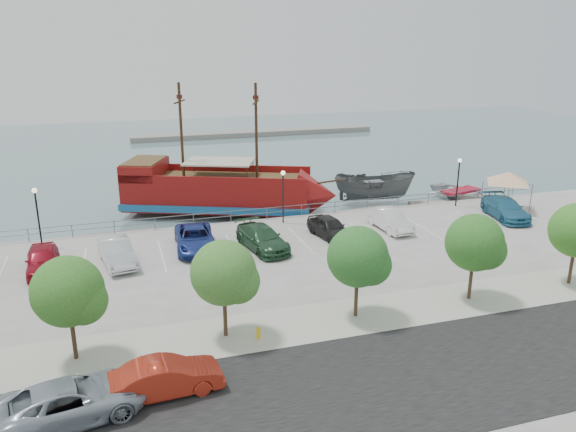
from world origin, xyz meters
name	(u,v)px	position (x,y,z in m)	size (l,w,h in m)	color
ground	(310,263)	(0.00, 0.00, -1.00)	(160.00, 160.00, 0.00)	slate
street	(432,374)	(0.00, -16.00, 0.01)	(100.00, 8.00, 0.04)	black
sidewalk	(372,313)	(0.00, -10.00, 0.01)	(100.00, 4.00, 0.05)	#AAA991
seawall_railing	(279,212)	(0.00, 7.80, 0.53)	(50.00, 0.06, 1.00)	slate
far_shore	(256,133)	(10.00, 55.00, -0.60)	(40.00, 3.00, 0.80)	gray
pirate_ship	(233,192)	(-2.62, 13.25, 1.03)	(19.44, 12.05, 12.13)	maroon
patrol_boat	(374,190)	(10.80, 12.21, 0.46)	(2.85, 7.57, 2.93)	#555758
speedboat	(460,195)	(19.28, 10.60, -0.34)	(4.58, 6.41, 1.33)	silver
dock_west	(112,238)	(-13.27, 9.20, -0.80)	(6.84, 1.95, 0.39)	slate
dock_mid	(357,214)	(7.77, 9.20, -0.80)	(6.95, 1.99, 0.40)	gray
dock_east	(449,205)	(17.12, 9.20, -0.79)	(7.28, 2.08, 0.42)	gray
canopy_tent	(509,172)	(19.49, 4.34, 3.31)	(5.36, 5.36, 3.81)	slate
street_van	(70,401)	(-14.95, -14.53, 0.80)	(2.65, 5.75, 1.60)	#8D98A3
street_sedan	(166,377)	(-11.26, -13.96, 0.76)	(1.62, 4.64, 1.53)	#AC2817
fire_hydrant	(258,332)	(-6.53, -10.80, 0.37)	(0.24, 0.24, 0.69)	yellow
lamp_post_left	(37,207)	(-18.00, 6.50, 2.94)	(0.36, 0.36, 4.28)	black
lamp_post_mid	(283,187)	(0.00, 6.50, 2.94)	(0.36, 0.36, 4.28)	black
lamp_post_right	(459,174)	(16.00, 6.50, 2.94)	(0.36, 0.36, 4.28)	black
tree_b	(71,294)	(-14.85, -10.07, 3.30)	(3.30, 3.20, 5.00)	#473321
tree_c	(227,275)	(-7.85, -10.07, 3.30)	(3.30, 3.20, 5.00)	#473321
tree_d	(361,259)	(-0.85, -10.07, 3.30)	(3.30, 3.20, 5.00)	#473321
tree_e	(477,244)	(6.15, -10.07, 3.30)	(3.30, 3.20, 5.00)	#473321
parked_car_a	(43,260)	(-17.38, 1.37, 0.84)	(1.98, 4.91, 1.67)	maroon
parked_car_b	(117,252)	(-12.91, 1.39, 0.83)	(1.75, 5.02, 1.65)	silver
parked_car_c	(195,239)	(-7.63, 2.58, 0.79)	(2.64, 5.71, 1.59)	navy
parked_car_d	(262,238)	(-3.13, 1.23, 0.80)	(2.24, 5.52, 1.60)	#274D30
parked_car_e	(330,227)	(2.30, 2.11, 0.78)	(1.85, 4.60, 1.57)	black
parked_car_f	(390,220)	(7.38, 2.44, 0.80)	(1.69, 4.84, 1.59)	white
parked_car_h	(505,209)	(17.82, 2.21, 0.82)	(2.30, 5.64, 1.64)	teal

